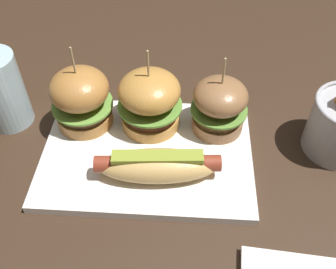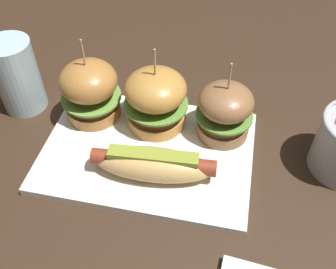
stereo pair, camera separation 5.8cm
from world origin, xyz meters
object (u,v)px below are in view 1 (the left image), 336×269
object	(u,v)px
hot_dog	(158,165)
slider_left	(81,98)
water_glass	(1,91)
platter_main	(147,154)
slider_center	(151,101)
slider_right	(219,106)

from	to	relation	value
hot_dog	slider_left	distance (m)	0.17
water_glass	hot_dog	bearing A→B (deg)	-23.84
platter_main	slider_center	distance (m)	0.08
water_glass	slider_center	bearing A→B (deg)	-2.04
slider_center	hot_dog	bearing A→B (deg)	-80.26
water_glass	slider_right	bearing A→B (deg)	-1.58
slider_center	slider_left	bearing A→B (deg)	-179.08
hot_dog	slider_right	distance (m)	0.14
slider_left	platter_main	bearing A→B (deg)	-28.81
platter_main	water_glass	bearing A→B (deg)	163.81
slider_center	water_glass	distance (m)	0.25
platter_main	slider_right	xyz separation A→B (m)	(0.11, 0.06, 0.05)
slider_right	water_glass	bearing A→B (deg)	178.42
hot_dog	slider_right	xyz separation A→B (m)	(0.09, 0.11, 0.02)
platter_main	slider_left	bearing A→B (deg)	151.19
slider_left	water_glass	world-z (taller)	slider_left
platter_main	water_glass	size ratio (longest dim) A/B	2.51
hot_dog	slider_center	size ratio (longest dim) A/B	1.26
slider_left	water_glass	bearing A→B (deg)	175.51
slider_right	platter_main	bearing A→B (deg)	-151.02
slider_left	slider_center	size ratio (longest dim) A/B	1.01
platter_main	water_glass	world-z (taller)	water_glass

